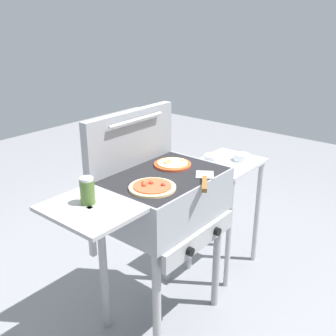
% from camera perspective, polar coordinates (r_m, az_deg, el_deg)
% --- Properties ---
extents(ground_plane, '(8.00, 8.00, 0.00)m').
position_cam_1_polar(ground_plane, '(2.52, -0.77, -20.24)').
color(ground_plane, gray).
extents(grill, '(0.96, 0.53, 0.90)m').
position_cam_1_polar(grill, '(2.08, -1.02, -4.73)').
color(grill, gray).
rests_on(grill, ground_plane).
extents(grill_lid_open, '(0.63, 0.08, 0.30)m').
position_cam_1_polar(grill_lid_open, '(2.12, -5.37, 4.26)').
color(grill_lid_open, gray).
rests_on(grill_lid_open, grill).
extents(pizza_cheese, '(0.20, 0.20, 0.04)m').
position_cam_1_polar(pizza_cheese, '(2.15, 0.65, 0.60)').
color(pizza_cheese, '#C64723').
rests_on(pizza_cheese, grill).
extents(pizza_pepperoni, '(0.22, 0.22, 0.03)m').
position_cam_1_polar(pizza_pepperoni, '(1.87, -2.29, -2.74)').
color(pizza_pepperoni, beige).
rests_on(pizza_pepperoni, grill).
extents(sauce_jar, '(0.06, 0.06, 0.12)m').
position_cam_1_polar(sauce_jar, '(1.74, -11.55, -3.24)').
color(sauce_jar, '#4C6B2D').
rests_on(sauce_jar, grill).
extents(spatula, '(0.25, 0.19, 0.02)m').
position_cam_1_polar(spatula, '(1.95, 5.30, -1.74)').
color(spatula, '#B7BABF').
rests_on(spatula, grill).
extents(prep_table, '(0.44, 0.36, 0.78)m').
position_cam_1_polar(prep_table, '(2.67, 8.32, -3.64)').
color(prep_table, '#B2B2B7').
rests_on(prep_table, ground_plane).
extents(topping_bowl_near, '(0.11, 0.11, 0.04)m').
position_cam_1_polar(topping_bowl_near, '(2.56, 6.48, 1.35)').
color(topping_bowl_near, silver).
rests_on(topping_bowl_near, prep_table).
extents(topping_bowl_far, '(0.10, 0.10, 0.04)m').
position_cam_1_polar(topping_bowl_far, '(2.61, 10.54, 1.50)').
color(topping_bowl_far, silver).
rests_on(topping_bowl_far, prep_table).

